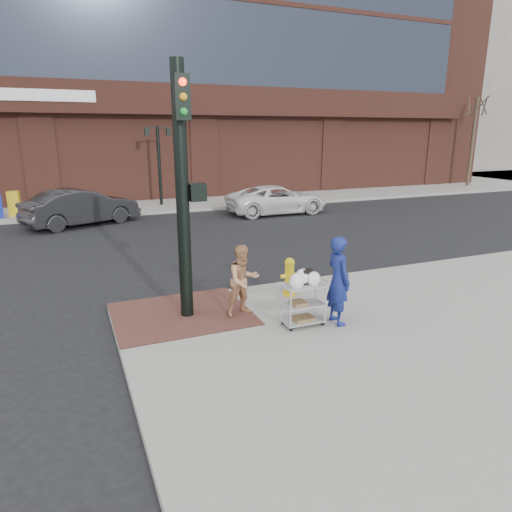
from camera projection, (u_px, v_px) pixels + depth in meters
name	position (u px, v px, depth m)	size (l,w,h in m)	color
ground	(222.00, 333.00, 9.05)	(220.00, 220.00, 0.00)	black
sidewalk_far	(240.00, 174.00, 42.17)	(65.00, 36.00, 0.15)	gray
brick_curb_ramp	(182.00, 314.00, 9.59)	(2.80, 2.40, 0.01)	#4E2824
filler_block	(434.00, 88.00, 55.37)	(14.00, 20.00, 18.00)	slate
bare_tree_a	(478.00, 95.00, 31.01)	(1.80, 1.80, 7.20)	#382B21
lamp_post	(159.00, 157.00, 23.35)	(1.32, 0.22, 4.00)	black
traffic_signal_pole	(184.00, 186.00, 8.82)	(0.61, 0.51, 5.00)	black
woman_blue	(338.00, 280.00, 8.93)	(0.65, 0.43, 1.78)	navy
pedestrian_tan	(243.00, 280.00, 9.38)	(0.73, 0.57, 1.50)	#AF7952
sedan_dark	(81.00, 207.00, 19.25)	(1.65, 4.72, 1.56)	black
minivan_white	(277.00, 200.00, 22.04)	(2.25, 4.89, 1.36)	white
utility_cart	(303.00, 301.00, 8.91)	(0.82, 0.46, 1.13)	#959499
fire_hydrant	(289.00, 276.00, 10.58)	(0.43, 0.30, 0.91)	yellow
newsbox_yellow	(14.00, 204.00, 20.61)	(0.47, 0.43, 1.13)	gold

